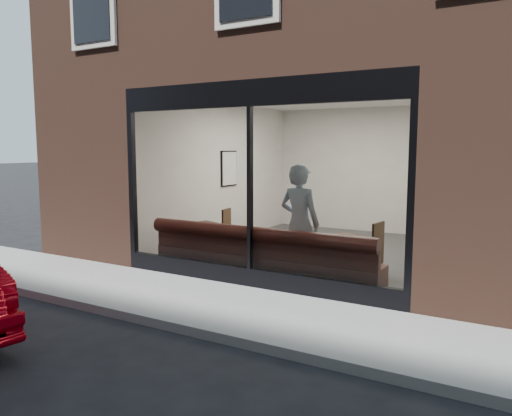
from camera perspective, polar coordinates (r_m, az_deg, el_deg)
The scene contains 21 objects.
ground at distance 6.39m, azimuth -10.42°, elevation -13.18°, with size 120.00×120.00×0.00m, color black.
sidewalk_near at distance 7.13m, azimuth -5.10°, elevation -10.88°, with size 40.00×2.00×0.01m, color gray.
kerb_near at distance 6.34m, azimuth -10.74°, elevation -12.80°, with size 40.00×0.10×0.12m, color gray.
host_building_pier_left at distance 14.71m, azimuth -1.31°, elevation 4.68°, with size 2.50×12.00×3.20m, color brown.
host_building_backfill at distance 16.03m, azimuth 16.04°, elevation 4.60°, with size 5.00×6.00×3.20m, color brown.
cafe_floor at distance 10.54m, azimuth 7.62°, elevation -4.97°, with size 6.00×6.00×0.00m, color #2D2D30.
cafe_ceiling at distance 10.36m, azimuth 7.91°, elevation 12.45°, with size 6.00×6.00×0.00m, color white.
cafe_wall_back at distance 13.14m, azimuth 12.78°, elevation 4.23°, with size 5.00×5.00×0.00m, color silver.
cafe_wall_left at distance 11.51m, azimuth -3.78°, elevation 4.02°, with size 6.00×6.00×0.00m, color silver.
cafe_wall_right at distance 9.66m, azimuth 21.56°, elevation 2.98°, with size 6.00×6.00×0.00m, color silver.
storefront_kick at distance 7.94m, azimuth -0.68°, elevation -7.92°, with size 5.00×0.10×0.30m, color black.
storefront_header at distance 7.71m, azimuth -0.71°, elevation 13.00°, with size 5.00×0.10×0.40m, color black.
storefront_mullion at distance 7.70m, azimuth -0.70°, elevation 2.20°, with size 0.06×0.10×2.50m, color black.
storefront_glass at distance 7.67m, azimuth -0.81°, elevation 2.19°, with size 4.80×4.80×0.00m, color white.
banquette at distance 8.25m, azimuth 0.76°, elevation -6.80°, with size 4.00×0.55×0.45m, color #3A1A15.
person at distance 8.09m, azimuth 4.98°, elevation -1.77°, with size 0.70×0.46×1.93m, color #A1C0D5.
cafe_table_left at distance 9.48m, azimuth -6.16°, elevation -1.87°, with size 0.57×0.57×0.04m, color #312013.
cafe_table_right at distance 8.14m, azimuth 10.11°, elevation -3.40°, with size 0.68×0.68×0.04m, color #312013.
cafe_chair_left at distance 10.30m, azimuth -4.34°, elevation -3.96°, with size 0.38×0.38×0.04m, color #312013.
cafe_chair_right at distance 8.73m, azimuth 12.55°, elevation -6.10°, with size 0.41×0.41×0.04m, color #312013.
wall_poster at distance 11.66m, azimuth -3.04°, elevation 4.54°, with size 0.02×0.57×0.76m, color white.
Camera 1 is at (3.95, -4.53, 2.19)m, focal length 35.00 mm.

